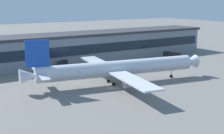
{
  "coord_description": "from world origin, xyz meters",
  "views": [
    {
      "loc": [
        -54.47,
        -83.61,
        27.88
      ],
      "look_at": [
        5.18,
        7.77,
        5.0
      ],
      "focal_mm": 51.3,
      "sensor_mm": 36.0,
      "label": 1
    }
  ],
  "objects": [
    {
      "name": "follow_me_car",
      "position": [
        42.61,
        25.49,
        1.09
      ],
      "size": [
        2.78,
        4.7,
        1.85
      ],
      "color": "yellow",
      "rests_on": "ground_plane"
    },
    {
      "name": "airliner",
      "position": [
        4.26,
        3.94,
        5.3
      ],
      "size": [
        64.07,
        55.5,
        16.19
      ],
      "color": "silver",
      "rests_on": "ground_plane"
    },
    {
      "name": "ground_plane",
      "position": [
        0.0,
        0.0,
        0.0
      ],
      "size": [
        600.0,
        600.0,
        0.0
      ],
      "primitive_type": "plane",
      "color": "slate"
    },
    {
      "name": "terminal_building",
      "position": [
        0.0,
        48.45,
        6.54
      ],
      "size": [
        168.22,
        18.96,
        13.04
      ],
      "color": "gray",
      "rests_on": "ground_plane"
    },
    {
      "name": "fuel_truck",
      "position": [
        53.52,
        28.25,
        1.88
      ],
      "size": [
        7.4,
        8.33,
        3.35
      ],
      "color": "black",
      "rests_on": "ground_plane"
    },
    {
      "name": "stair_truck",
      "position": [
        -1.43,
        34.83,
        1.98
      ],
      "size": [
        5.96,
        5.92,
        3.55
      ],
      "color": "black",
      "rests_on": "ground_plane"
    }
  ]
}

